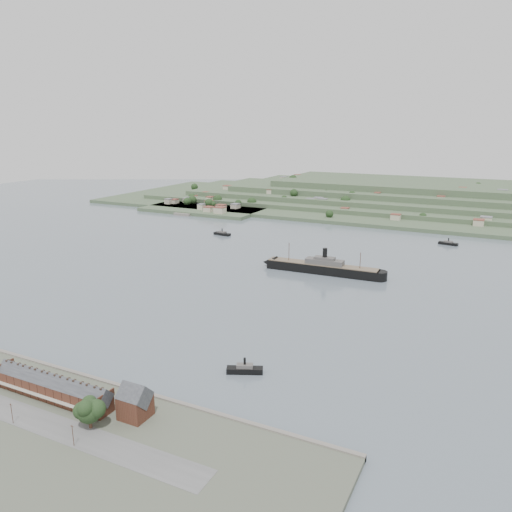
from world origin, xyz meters
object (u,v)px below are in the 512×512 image
at_px(fig_tree, 89,410).
at_px(steamship, 319,267).
at_px(terrace_row, 53,387).
at_px(tugboat, 245,369).
at_px(gabled_building, 135,402).

bearing_deg(fig_tree, steamship, 88.44).
relative_size(terrace_row, fig_tree, 4.56).
bearing_deg(tugboat, terrace_row, -135.42).
xyz_separation_m(terrace_row, tugboat, (56.23, 55.42, -5.07)).
distance_m(tugboat, fig_tree, 70.83).
xyz_separation_m(tugboat, fig_tree, (-28.40, -64.44, 7.66)).
bearing_deg(gabled_building, steamship, 90.94).
xyz_separation_m(terrace_row, gabled_building, (37.50, 4.02, 1.34)).
bearing_deg(steamship, tugboat, -82.17).
distance_m(terrace_row, gabled_building, 37.74).
relative_size(steamship, tugboat, 5.81).
height_order(gabled_building, steamship, steamship).
bearing_deg(steamship, terrace_row, -98.90).
height_order(gabled_building, fig_tree, gabled_building).
relative_size(gabled_building, fig_tree, 1.16).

